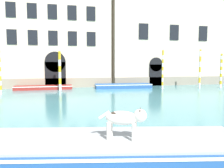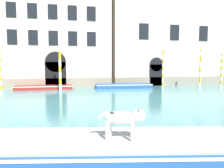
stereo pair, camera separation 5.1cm
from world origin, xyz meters
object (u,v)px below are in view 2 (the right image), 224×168
object	(u,v)px
boat_moored_near_palazzo	(44,87)
mooring_pole_0	(200,69)
mooring_pole_4	(222,71)
boat_foreground	(110,148)
boat_moored_far	(123,86)
dog_on_deck	(124,119)
mooring_pole_5	(60,71)
mooring_pole_2	(163,70)
mooring_pole_3	(0,70)

from	to	relation	value
boat_moored_near_palazzo	mooring_pole_0	xyz separation A→B (m)	(16.75, -2.37, 1.93)
boat_moored_near_palazzo	mooring_pole_4	bearing A→B (deg)	-8.50
boat_foreground	boat_moored_far	bearing A→B (deg)	84.38
boat_foreground	dog_on_deck	xyz separation A→B (m)	(0.34, -0.19, 0.85)
boat_foreground	mooring_pole_4	distance (m)	22.20
boat_moored_far	mooring_pole_4	xyz separation A→B (m)	(10.70, -2.23, 1.67)
boat_moored_near_palazzo	mooring_pole_4	xyz separation A→B (m)	(19.18, -2.72, 1.70)
boat_foreground	mooring_pole_5	bearing A→B (deg)	106.24
boat_foreground	mooring_pole_4	size ratio (longest dim) A/B	2.06
boat_foreground	mooring_pole_2	size ratio (longest dim) A/B	1.90
boat_foreground	boat_moored_far	size ratio (longest dim) A/B	1.25
dog_on_deck	mooring_pole_2	xyz separation A→B (m)	(8.64, 15.69, 0.89)
mooring_pole_0	mooring_pole_5	world-z (taller)	mooring_pole_0
mooring_pole_0	mooring_pole_4	size ratio (longest dim) A/B	1.12
mooring_pole_5	mooring_pole_0	bearing A→B (deg)	-4.35
dog_on_deck	boat_moored_near_palazzo	bearing A→B (deg)	124.27
dog_on_deck	mooring_pole_0	distance (m)	20.66
boat_moored_far	mooring_pole_5	distance (m)	7.06
boat_moored_near_palazzo	mooring_pole_2	xyz separation A→B (m)	(12.21, -2.57, 1.86)
boat_moored_far	mooring_pole_4	world-z (taller)	mooring_pole_4
boat_foreground	boat_moored_far	xyz separation A→B (m)	(5.26, 17.59, -0.08)
mooring_pole_0	mooring_pole_3	size ratio (longest dim) A/B	1.00
boat_moored_near_palazzo	mooring_pole_5	xyz separation A→B (m)	(1.68, -1.23, 1.78)
boat_foreground	mooring_pole_3	world-z (taller)	mooring_pole_3
mooring_pole_5	mooring_pole_2	bearing A→B (deg)	-7.25
dog_on_deck	mooring_pole_5	xyz separation A→B (m)	(-1.88, 17.03, 0.81)
mooring_pole_5	boat_moored_near_palazzo	bearing A→B (deg)	143.92
dog_on_deck	mooring_pole_5	size ratio (longest dim) A/B	0.31
boat_foreground	mooring_pole_0	xyz separation A→B (m)	(13.53, 15.70, 1.82)
boat_moored_near_palazzo	dog_on_deck	bearing A→B (deg)	-79.39
dog_on_deck	mooring_pole_3	size ratio (longest dim) A/B	0.29
mooring_pole_0	mooring_pole_4	distance (m)	2.47
dog_on_deck	mooring_pole_5	distance (m)	17.15
dog_on_deck	boat_foreground	bearing A→B (deg)	174.66
boat_foreground	mooring_pole_5	distance (m)	16.99
mooring_pole_0	mooring_pole_3	bearing A→B (deg)	-177.51
dog_on_deck	mooring_pole_5	bearing A→B (deg)	119.52
boat_moored_far	boat_moored_near_palazzo	bearing A→B (deg)	179.63
dog_on_deck	mooring_pole_3	world-z (taller)	mooring_pole_3
boat_foreground	dog_on_deck	bearing A→B (deg)	-17.53
boat_moored_near_palazzo	mooring_pole_5	world-z (taller)	mooring_pole_5
boat_foreground	mooring_pole_0	world-z (taller)	mooring_pole_0
mooring_pole_2	mooring_pole_3	xyz separation A→B (m)	(-15.57, -0.68, 0.08)
boat_foreground	mooring_pole_5	xyz separation A→B (m)	(-1.54, 16.84, 1.66)
boat_moored_near_palazzo	mooring_pole_5	size ratio (longest dim) A/B	1.48
mooring_pole_2	mooring_pole_5	distance (m)	10.61
mooring_pole_2	mooring_pole_3	bearing A→B (deg)	-177.49
mooring_pole_0	mooring_pole_5	xyz separation A→B (m)	(-15.06, 1.15, -0.15)
boat_moored_far	mooring_pole_2	bearing A→B (deg)	-26.31
boat_moored_near_palazzo	mooring_pole_0	size ratio (longest dim) A/B	1.37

